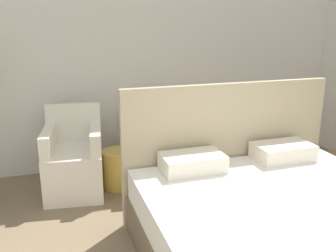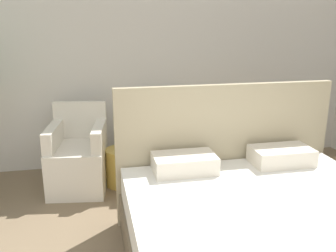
{
  "view_description": "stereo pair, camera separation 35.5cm",
  "coord_description": "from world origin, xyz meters",
  "px_view_note": "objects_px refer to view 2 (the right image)",
  "views": [
    {
      "loc": [
        -0.89,
        -0.56,
        1.73
      ],
      "look_at": [
        0.15,
        2.69,
        0.75
      ],
      "focal_mm": 40.0,
      "sensor_mm": 36.0,
      "label": 1
    },
    {
      "loc": [
        -0.54,
        -0.65,
        1.73
      ],
      "look_at": [
        0.15,
        2.69,
        0.75
      ],
      "focal_mm": 40.0,
      "sensor_mm": 36.0,
      "label": 2
    }
  ],
  "objects_px": {
    "bed": "(279,252)",
    "armchair_near_window_left": "(78,161)",
    "side_table": "(122,167)",
    "armchair_near_window_right": "(163,154)"
  },
  "relations": [
    {
      "from": "bed",
      "to": "side_table",
      "type": "distance_m",
      "value": 2.05
    },
    {
      "from": "side_table",
      "to": "armchair_near_window_right",
      "type": "bearing_deg",
      "value": 1.12
    },
    {
      "from": "armchair_near_window_left",
      "to": "side_table",
      "type": "height_order",
      "value": "armchair_near_window_left"
    },
    {
      "from": "armchair_near_window_left",
      "to": "armchair_near_window_right",
      "type": "relative_size",
      "value": 1.0
    },
    {
      "from": "bed",
      "to": "armchair_near_window_right",
      "type": "distance_m",
      "value": 1.92
    },
    {
      "from": "armchair_near_window_right",
      "to": "side_table",
      "type": "height_order",
      "value": "armchair_near_window_right"
    },
    {
      "from": "armchair_near_window_left",
      "to": "armchair_near_window_right",
      "type": "distance_m",
      "value": 0.91
    },
    {
      "from": "bed",
      "to": "armchair_near_window_right",
      "type": "xyz_separation_m",
      "value": [
        -0.38,
        1.88,
        0.01
      ]
    },
    {
      "from": "bed",
      "to": "side_table",
      "type": "height_order",
      "value": "bed"
    },
    {
      "from": "bed",
      "to": "armchair_near_window_left",
      "type": "relative_size",
      "value": 2.58
    }
  ]
}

